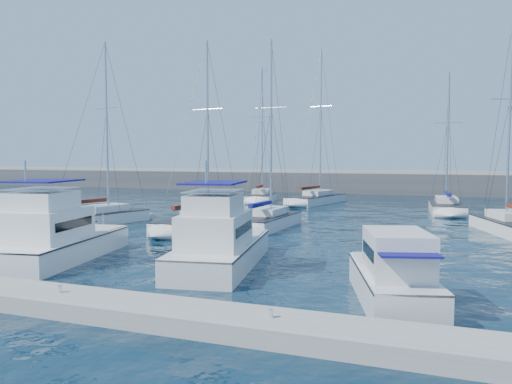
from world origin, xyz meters
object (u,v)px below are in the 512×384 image
(motor_yacht_port_outer, at_px, (34,231))
(sailboat_back_a, at_px, (261,197))
(motor_yacht_stbd_inner, at_px, (219,245))
(sailboat_mid_c, at_px, (267,221))
(sailboat_back_c, at_px, (447,207))
(sailboat_mid_e, at_px, (510,226))
(sailboat_back_b, at_px, (316,199))
(motor_yacht_stbd_outer, at_px, (394,279))
(sailboat_mid_a, at_px, (101,217))
(sailboat_mid_b, at_px, (202,223))
(motor_yacht_port_inner, at_px, (54,239))

(motor_yacht_port_outer, relative_size, sailboat_back_a, 0.45)
(motor_yacht_stbd_inner, xyz_separation_m, sailboat_mid_c, (-2.39, 14.03, -0.61))
(motor_yacht_port_outer, relative_size, sailboat_back_c, 0.54)
(sailboat_mid_e, distance_m, sailboat_back_c, 13.39)
(sailboat_mid_e, xyz_separation_m, sailboat_back_b, (-18.50, 17.71, 0.01))
(motor_yacht_port_outer, bearing_deg, sailboat_back_c, 55.73)
(motor_yacht_stbd_outer, bearing_deg, motor_yacht_port_outer, 151.47)
(motor_yacht_stbd_inner, xyz_separation_m, sailboat_mid_a, (-15.93, 11.49, -0.60))
(sailboat_back_a, bearing_deg, sailboat_back_c, -23.93)
(sailboat_mid_b, height_order, sailboat_back_c, sailboat_mid_b)
(motor_yacht_port_outer, xyz_separation_m, motor_yacht_stbd_outer, (21.74, -4.70, -0.00))
(sailboat_mid_b, bearing_deg, sailboat_mid_a, -173.76)
(motor_yacht_stbd_inner, distance_m, motor_yacht_stbd_outer, 9.19)
(sailboat_mid_e, height_order, sailboat_back_a, sailboat_back_a)
(motor_yacht_port_outer, distance_m, sailboat_mid_e, 32.27)
(motor_yacht_stbd_inner, distance_m, sailboat_back_b, 35.42)
(motor_yacht_stbd_inner, bearing_deg, sailboat_mid_a, 134.12)
(motor_yacht_port_outer, distance_m, sailboat_mid_b, 11.73)
(sailboat_mid_e, distance_m, sailboat_back_a, 30.92)
(motor_yacht_port_outer, bearing_deg, sailboat_mid_c, 54.79)
(sailboat_mid_a, distance_m, sailboat_back_b, 26.73)
(motor_yacht_stbd_outer, relative_size, sailboat_mid_c, 0.48)
(motor_yacht_stbd_inner, relative_size, motor_yacht_stbd_outer, 1.37)
(motor_yacht_stbd_inner, distance_m, sailboat_back_a, 36.69)
(sailboat_back_b, xyz_separation_m, sailboat_back_c, (14.30, -4.99, -0.04))
(sailboat_mid_b, height_order, sailboat_back_a, sailboat_back_a)
(motor_yacht_port_outer, xyz_separation_m, sailboat_mid_c, (10.74, 12.55, -0.42))
(motor_yacht_port_outer, xyz_separation_m, sailboat_back_a, (2.59, 33.66, -0.39))
(motor_yacht_port_inner, relative_size, sailboat_mid_e, 0.63)
(motor_yacht_port_inner, bearing_deg, sailboat_mid_c, 56.70)
(motor_yacht_stbd_inner, bearing_deg, motor_yacht_port_outer, 163.50)
(sailboat_mid_c, distance_m, sailboat_mid_e, 17.61)
(motor_yacht_port_inner, height_order, sailboat_mid_b, sailboat_mid_b)
(motor_yacht_port_inner, bearing_deg, sailboat_back_a, 82.13)
(sailboat_back_a, height_order, sailboat_back_c, sailboat_back_a)
(motor_yacht_port_inner, relative_size, sailboat_back_c, 0.69)
(motor_yacht_stbd_inner, relative_size, sailboat_back_b, 0.53)
(motor_yacht_stbd_outer, distance_m, sailboat_mid_a, 28.61)
(sailboat_mid_a, relative_size, sailboat_mid_b, 1.05)
(motor_yacht_port_outer, distance_m, sailboat_back_a, 33.76)
(sailboat_mid_a, height_order, sailboat_back_b, sailboat_back_b)
(sailboat_back_c, bearing_deg, sailboat_back_b, 157.08)
(motor_yacht_port_outer, xyz_separation_m, sailboat_back_b, (9.50, 33.75, -0.40))
(sailboat_mid_a, xyz_separation_m, sailboat_mid_e, (30.80, 6.03, 0.00))
(sailboat_mid_c, bearing_deg, sailboat_back_a, 114.02)
(motor_yacht_stbd_inner, height_order, motor_yacht_stbd_outer, motor_yacht_stbd_inner)
(motor_yacht_stbd_inner, height_order, sailboat_mid_c, sailboat_mid_c)
(motor_yacht_port_inner, relative_size, motor_yacht_stbd_inner, 1.00)
(sailboat_mid_b, distance_m, sailboat_mid_c, 5.06)
(motor_yacht_port_inner, xyz_separation_m, sailboat_mid_e, (23.80, 18.97, -0.60))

